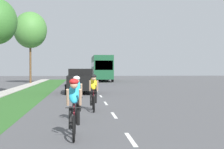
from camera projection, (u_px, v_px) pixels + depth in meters
ground_plane at (102, 98)px, 21.43m from camera, size 120.00×120.00×0.00m
grass_verge at (21, 99)px, 21.00m from camera, size 2.71×70.00×0.01m
lane_markings_center at (99, 94)px, 25.41m from camera, size 0.12×53.13×0.01m
cyclist_lead at (74, 108)px, 9.27m from camera, size 0.42×1.72×1.58m
cyclist_trailing at (77, 98)px, 12.26m from camera, size 0.42×1.72×1.58m
cyclist_distant at (94, 92)px, 15.14m from camera, size 0.42×1.72×1.58m
suv_black at (81, 80)px, 26.01m from camera, size 2.15×4.70×1.79m
pickup_blue at (78, 78)px, 37.03m from camera, size 2.22×5.10×1.64m
bus_dark_green at (101, 67)px, 50.03m from camera, size 2.78×11.60×3.48m
sedan_maroon at (95, 74)px, 66.94m from camera, size 1.98×4.30×1.52m
street_tree_far at (30, 30)px, 41.84m from camera, size 3.92×3.92×8.51m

